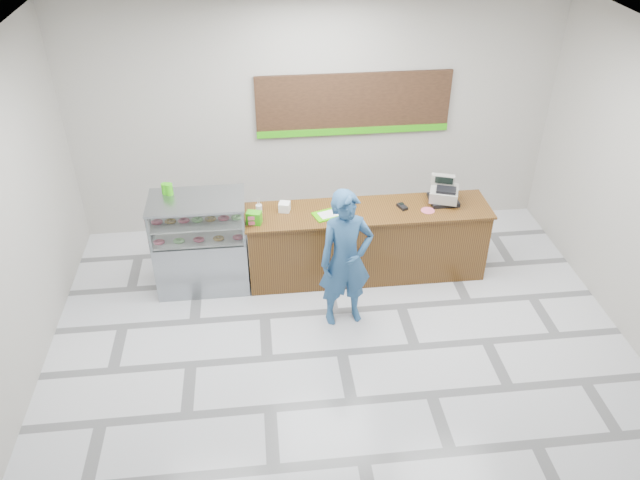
{
  "coord_description": "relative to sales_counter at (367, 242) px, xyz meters",
  "views": [
    {
      "loc": [
        -0.87,
        -5.39,
        5.25
      ],
      "look_at": [
        -0.16,
        0.9,
        1.04
      ],
      "focal_mm": 35.0,
      "sensor_mm": 36.0,
      "label": 1
    }
  ],
  "objects": [
    {
      "name": "floor",
      "position": [
        -0.55,
        -1.55,
        -0.52
      ],
      "size": [
        7.0,
        7.0,
        0.0
      ],
      "primitive_type": "plane",
      "color": "silver",
      "rests_on": "ground"
    },
    {
      "name": "back_wall",
      "position": [
        -0.55,
        1.45,
        1.23
      ],
      "size": [
        7.0,
        0.0,
        7.0
      ],
      "primitive_type": "plane",
      "rotation": [
        1.57,
        0.0,
        0.0
      ],
      "color": "#B1ACA3",
      "rests_on": "floor"
    },
    {
      "name": "ceiling",
      "position": [
        -0.55,
        -1.55,
        2.98
      ],
      "size": [
        7.0,
        7.0,
        0.0
      ],
      "primitive_type": "plane",
      "rotation": [
        3.14,
        0.0,
        0.0
      ],
      "color": "silver",
      "rests_on": "back_wall"
    },
    {
      "name": "sales_counter",
      "position": [
        0.0,
        0.0,
        0.0
      ],
      "size": [
        3.26,
        0.76,
        1.03
      ],
      "color": "brown",
      "rests_on": "floor"
    },
    {
      "name": "display_case",
      "position": [
        -2.22,
        -0.0,
        0.16
      ],
      "size": [
        1.22,
        0.72,
        1.33
      ],
      "color": "gray",
      "rests_on": "floor"
    },
    {
      "name": "menu_board",
      "position": [
        -0.0,
        1.41,
        1.42
      ],
      "size": [
        2.8,
        0.06,
        0.9
      ],
      "color": "black",
      "rests_on": "back_wall"
    },
    {
      "name": "cash_register",
      "position": [
        1.04,
        0.11,
        0.64
      ],
      "size": [
        0.47,
        0.48,
        0.35
      ],
      "rotation": [
        0.0,
        0.0,
        -0.34
      ],
      "color": "black",
      "rests_on": "sales_counter"
    },
    {
      "name": "card_terminal",
      "position": [
        0.46,
        0.0,
        0.53
      ],
      "size": [
        0.14,
        0.18,
        0.04
      ],
      "primitive_type": "cube",
      "rotation": [
        0.0,
        0.0,
        0.38
      ],
      "color": "black",
      "rests_on": "sales_counter"
    },
    {
      "name": "serving_tray",
      "position": [
        -0.55,
        -0.08,
        0.52
      ],
      "size": [
        0.41,
        0.35,
        0.02
      ],
      "rotation": [
        0.0,
        0.0,
        0.33
      ],
      "color": "#45D501",
      "rests_on": "sales_counter"
    },
    {
      "name": "napkin_box",
      "position": [
        -1.1,
        0.1,
        0.57
      ],
      "size": [
        0.17,
        0.17,
        0.12
      ],
      "primitive_type": "cube",
      "rotation": [
        0.0,
        0.0,
        -0.24
      ],
      "color": "white",
      "rests_on": "sales_counter"
    },
    {
      "name": "straw_cup",
      "position": [
        -1.43,
        0.08,
        0.58
      ],
      "size": [
        0.08,
        0.08,
        0.12
      ],
      "primitive_type": "cylinder",
      "color": "silver",
      "rests_on": "sales_counter"
    },
    {
      "name": "promo_box",
      "position": [
        -1.5,
        -0.17,
        0.6
      ],
      "size": [
        0.21,
        0.17,
        0.17
      ],
      "primitive_type": "cube",
      "rotation": [
        0.0,
        0.0,
        -0.27
      ],
      "color": "#32B20F",
      "rests_on": "sales_counter"
    },
    {
      "name": "donut_decal",
      "position": [
        0.78,
        -0.1,
        0.52
      ],
      "size": [
        0.18,
        0.18,
        0.0
      ],
      "primitive_type": "cylinder",
      "color": "#D95370",
      "rests_on": "sales_counter"
    },
    {
      "name": "green_cup_left",
      "position": [
        -2.6,
        0.2,
        0.88
      ],
      "size": [
        0.09,
        0.09,
        0.14
      ],
      "primitive_type": "cylinder",
      "color": "#32B20F",
      "rests_on": "display_case"
    },
    {
      "name": "green_cup_right",
      "position": [
        -2.55,
        0.17,
        0.89
      ],
      "size": [
        0.1,
        0.1,
        0.15
      ],
      "primitive_type": "cylinder",
      "color": "#32B20F",
      "rests_on": "display_case"
    },
    {
      "name": "customer",
      "position": [
        -0.43,
        -0.92,
        0.4
      ],
      "size": [
        0.72,
        0.53,
        1.82
      ],
      "primitive_type": "imported",
      "rotation": [
        0.0,
        0.0,
        0.15
      ],
      "color": "#285382",
      "rests_on": "floor"
    }
  ]
}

